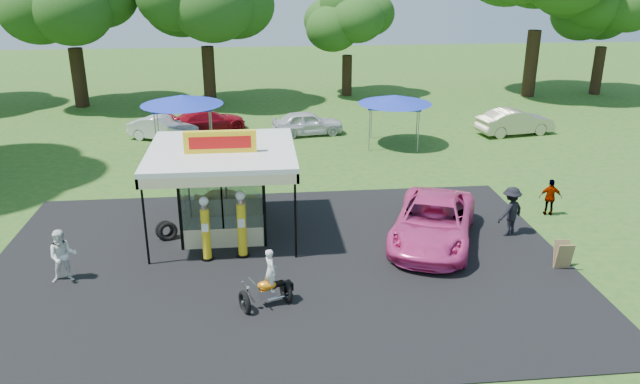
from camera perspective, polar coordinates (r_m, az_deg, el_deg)
The scene contains 22 objects.
ground at distance 20.06m, azimuth -3.32°, elevation -9.24°, with size 120.00×120.00×0.00m, color #28541A.
asphalt_apron at distance 21.81m, azimuth -3.58°, elevation -6.60°, with size 20.00×14.00×0.04m, color black.
gas_station_kiosk at distance 23.88m, azimuth -8.79°, elevation 0.28°, with size 5.40×5.40×4.18m.
gas_pump_left at distance 21.96m, azimuth -10.41°, elevation -3.47°, with size 0.45×0.45×2.39m.
gas_pump_right at distance 21.99m, azimuth -7.17°, elevation -3.09°, with size 0.47×0.47×2.51m.
motorcycle at distance 19.10m, azimuth -4.69°, elevation -8.32°, with size 1.71×1.29×1.95m.
spare_tires at distance 24.18m, azimuth -13.87°, elevation -3.46°, with size 0.93×0.70×0.76m.
a_frame_sign at distance 22.83m, azimuth 21.33°, elevation -5.43°, with size 0.57×0.53×0.99m.
kiosk_car at distance 26.40m, azimuth -8.44°, elevation -0.73°, with size 1.13×2.82×0.96m, color yellow.
pink_sedan at distance 23.45m, azimuth 10.32°, elevation -2.70°, with size 2.77×6.01×1.67m, color #E53E8F.
spectator_west at distance 21.97m, azimuth -22.46°, elevation -5.44°, with size 0.89×0.69×1.82m, color white.
spectator_east_a at distance 24.79m, azimuth 17.03°, elevation -1.68°, with size 1.24×0.72×1.92m, color black.
spectator_east_b at distance 27.29m, azimuth 20.32°, elevation -0.46°, with size 0.91×0.38×1.55m, color gray.
bg_car_a at distance 37.71m, azimuth -14.13°, elevation 5.66°, with size 1.44×4.12×1.36m, color silver.
bg_car_b at distance 38.98m, azimuth -10.22°, elevation 6.43°, with size 1.91×4.68×1.36m, color #A00C1B.
bg_car_c at distance 37.65m, azimuth -1.16°, elevation 6.33°, with size 1.71×4.25×1.45m, color silver.
bg_car_e at distance 39.55m, azimuth 17.41°, elevation 6.14°, with size 1.61×4.63×1.52m, color beige.
tent_west at distance 34.77m, azimuth -12.52°, elevation 8.19°, with size 4.45×4.45×3.11m.
tent_east at distance 35.32m, azimuth 6.87°, elevation 8.37°, with size 4.12×4.12×2.88m.
oak_far_b at distance 47.56m, azimuth -22.00°, elevation 15.92°, with size 9.60×9.60×11.46m.
oak_far_d at distance 48.47m, azimuth 2.55°, elevation 15.17°, with size 7.19×7.19×8.56m.
oak_far_f at distance 53.42m, azimuth 24.76°, elevation 14.89°, with size 8.25×8.25×9.94m.
Camera 1 is at (-0.64, -17.41, 9.94)m, focal length 35.00 mm.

